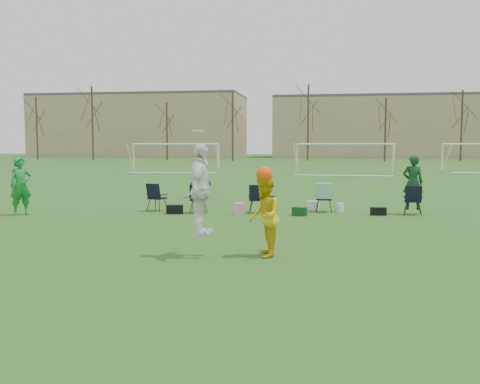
% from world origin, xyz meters
% --- Properties ---
extents(ground, '(260.00, 260.00, 0.00)m').
position_xyz_m(ground, '(0.00, 0.00, 0.00)').
color(ground, '#28581B').
rests_on(ground, ground).
extents(fielder_green_near, '(0.81, 0.82, 1.91)m').
position_xyz_m(fielder_green_near, '(-7.37, 6.09, 0.96)').
color(fielder_green_near, '#167E2E').
rests_on(fielder_green_near, ground).
extents(fielder_blue, '(1.14, 0.98, 1.53)m').
position_xyz_m(fielder_blue, '(-2.89, 12.80, 0.77)').
color(fielder_blue, '#1830B4').
rests_on(fielder_blue, ground).
extents(center_contest, '(1.91, 1.23, 2.59)m').
position_xyz_m(center_contest, '(0.60, 0.63, 1.13)').
color(center_contest, white).
rests_on(center_contest, ground).
extents(sideline_setup, '(9.38, 2.17, 1.96)m').
position_xyz_m(sideline_setup, '(1.66, 8.04, 0.57)').
color(sideline_setup, '#0F391D').
rests_on(sideline_setup, ground).
extents(goal_left, '(7.39, 0.76, 2.46)m').
position_xyz_m(goal_left, '(-10.00, 34.00, 1.92)').
color(goal_left, white).
rests_on(goal_left, ground).
extents(goal_mid, '(7.40, 0.63, 2.46)m').
position_xyz_m(goal_mid, '(4.00, 32.00, 1.92)').
color(goal_mid, white).
rests_on(goal_mid, ground).
extents(tree_line, '(110.28, 3.28, 11.40)m').
position_xyz_m(tree_line, '(0.24, 69.85, 5.09)').
color(tree_line, '#382B21').
rests_on(tree_line, ground).
extents(building_row, '(126.00, 16.00, 13.00)m').
position_xyz_m(building_row, '(6.73, 96.00, 5.99)').
color(building_row, tan).
rests_on(building_row, ground).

